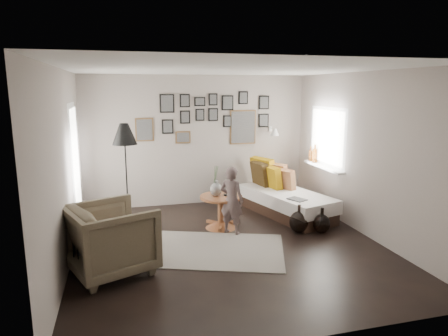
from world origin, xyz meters
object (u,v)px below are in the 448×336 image
object	(u,v)px
magazine_basket	(88,256)
demijohn_small	(322,224)
floor_lamp	(125,138)
child	(232,201)
demijohn_large	(299,222)
pedestal_table	(221,213)
armchair	(111,239)
daybed	(285,198)
vase	(216,187)

from	to	relation	value
magazine_basket	demijohn_small	distance (m)	3.64
floor_lamp	child	xyz separation A→B (m)	(1.62, -0.86, -0.96)
magazine_basket	demijohn_large	xyz separation A→B (m)	(3.25, 0.60, -0.03)
demijohn_small	child	bearing A→B (deg)	166.04
magazine_basket	child	size ratio (longest dim) A/B	0.39
floor_lamp	demijohn_small	distance (m)	3.56
demijohn_large	child	size ratio (longest dim) A/B	0.42
pedestal_table	demijohn_large	bearing A→B (deg)	-25.38
armchair	pedestal_table	bearing A→B (deg)	-76.46
daybed	magazine_basket	distance (m)	3.80
floor_lamp	demijohn_small	world-z (taller)	floor_lamp
vase	armchair	world-z (taller)	vase
pedestal_table	child	world-z (taller)	child
armchair	demijohn_small	bearing A→B (deg)	-101.94
magazine_basket	demijohn_large	size ratio (longest dim) A/B	0.92
armchair	child	xyz separation A→B (m)	(1.86, 0.95, 0.11)
vase	demijohn_large	distance (m)	1.48
daybed	child	bearing A→B (deg)	-164.42
vase	floor_lamp	xyz separation A→B (m)	(-1.44, 0.52, 0.81)
child	vase	bearing A→B (deg)	-19.56
daybed	child	size ratio (longest dim) A/B	1.91
vase	armchair	bearing A→B (deg)	-142.64
pedestal_table	floor_lamp	size ratio (longest dim) A/B	0.40
magazine_basket	demijohn_large	bearing A→B (deg)	10.45
armchair	floor_lamp	xyz separation A→B (m)	(0.25, 1.81, 1.07)
magazine_basket	demijohn_small	xyz separation A→B (m)	(3.60, 0.48, -0.05)
armchair	demijohn_small	size ratio (longest dim) A/B	2.31
pedestal_table	vase	distance (m)	0.47
demijohn_large	armchair	bearing A→B (deg)	-166.42
vase	magazine_basket	distance (m)	2.37
daybed	armchair	distance (m)	3.58
vase	demijohn_large	bearing A→B (deg)	-24.70
armchair	floor_lamp	world-z (taller)	floor_lamp
daybed	armchair	world-z (taller)	daybed
floor_lamp	demijohn_large	bearing A→B (deg)	-22.11
daybed	child	distance (m)	1.51
magazine_basket	floor_lamp	bearing A→B (deg)	71.94
armchair	vase	bearing A→B (deg)	-74.76
demijohn_small	child	xyz separation A→B (m)	(-1.43, 0.36, 0.40)
armchair	demijohn_large	world-z (taller)	armchair
child	armchair	bearing A→B (deg)	70.44
floor_lamp	demijohn_small	size ratio (longest dim) A/B	4.12
demijohn_small	floor_lamp	bearing A→B (deg)	158.25
daybed	demijohn_large	world-z (taller)	daybed
pedestal_table	demijohn_large	size ratio (longest dim) A/B	1.51
vase	daybed	size ratio (longest dim) A/B	0.24
daybed	vase	bearing A→B (deg)	-179.12
demijohn_small	vase	bearing A→B (deg)	156.51
armchair	child	world-z (taller)	child
demijohn_large	demijohn_small	bearing A→B (deg)	-18.92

